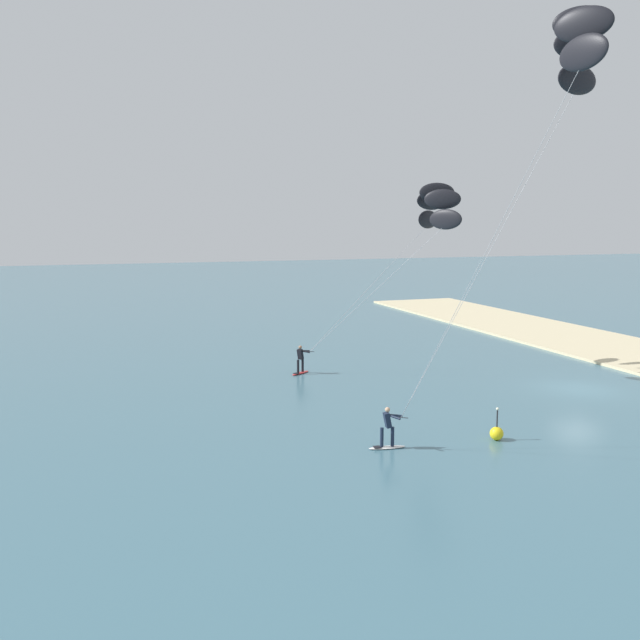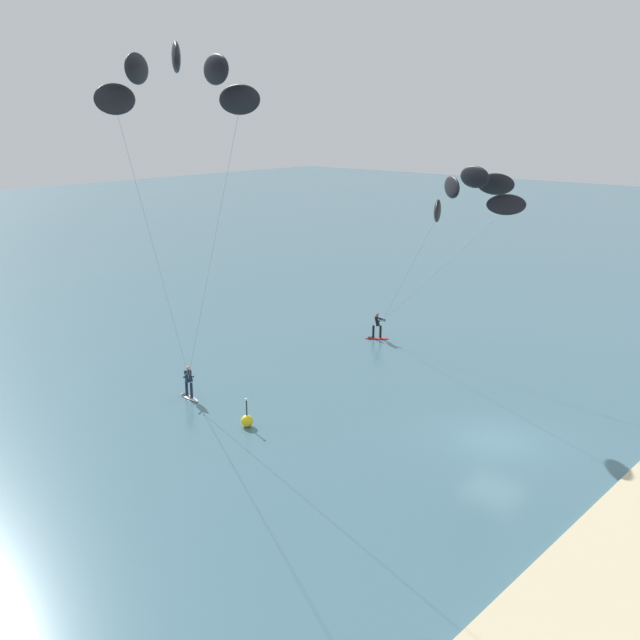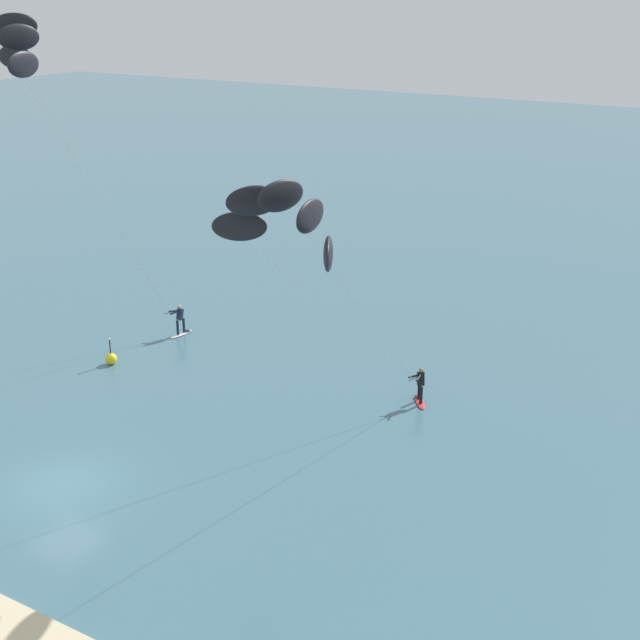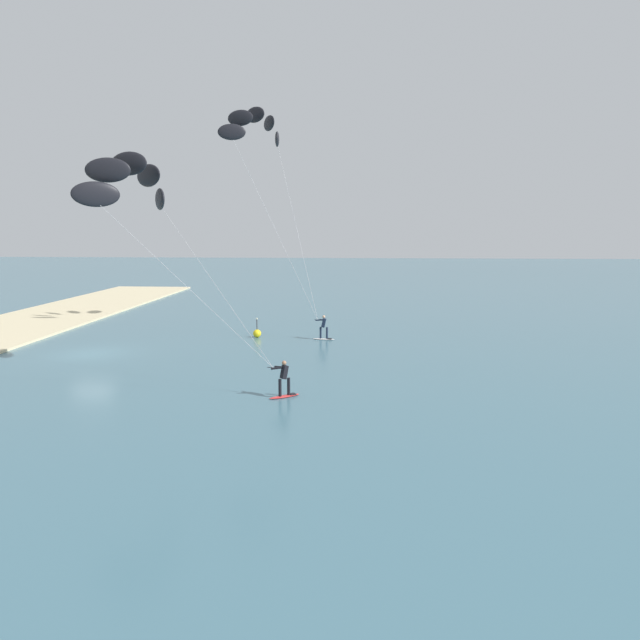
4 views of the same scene
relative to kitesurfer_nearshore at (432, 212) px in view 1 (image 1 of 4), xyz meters
The scene contains 4 objects.
ground_plane 12.68m from the kitesurfer_nearshore, 138.53° to the right, with size 240.00×240.00×0.00m, color #426B7A.
kitesurfer_nearshore is the anchor object (origin of this frame).
kitesurfer_mid_water 16.78m from the kitesurfer_nearshore, 168.66° to the left, with size 6.91×8.27×16.10m.
marker_buoy 15.86m from the kitesurfer_nearshore, 164.52° to the left, with size 0.56×0.56×1.38m.
Camera 1 is at (-30.05, 25.06, 8.97)m, focal length 39.41 mm.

